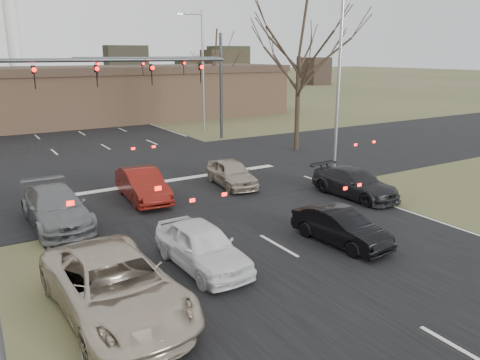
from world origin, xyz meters
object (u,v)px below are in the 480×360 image
Objects in this scene: building at (83,94)px; car_red_ahead at (143,185)px; car_white_sedan at (202,246)px; car_charcoal_sedan at (355,183)px; mast_arm_near at (50,87)px; streetlight_right_far at (201,65)px; car_black_hatch at (341,227)px; car_grey_ahead at (56,207)px; streetlight_right_near at (337,71)px; car_silver_ahead at (232,173)px; mast_arm_far at (188,74)px; car_silver_suv at (115,286)px.

building is 27.79m from car_red_ahead.
car_white_sedan reaches higher than car_charcoal_sedan.
building is 3.50× the size of mast_arm_near.
car_white_sedan is at bearing -166.18° from car_charcoal_sedan.
car_charcoal_sedan is (-2.82, -21.10, -4.93)m from streetlight_right_far.
car_white_sedan is 0.96× the size of car_red_ahead.
car_grey_ahead is (-8.12, 7.15, 0.11)m from car_black_hatch.
streetlight_right_near reaches higher than car_silver_ahead.
mast_arm_far is at bearing 47.05° from car_grey_ahead.
car_charcoal_sedan is 9.81m from car_red_ahead.
car_grey_ahead is at bearing -131.76° from mast_arm_far.
car_silver_suv reaches higher than car_silver_ahead.
car_charcoal_sedan is at bearing -88.94° from mast_arm_far.
mast_arm_near is 2.70× the size of car_charcoal_sedan.
car_black_hatch is at bearing -42.54° from car_grey_ahead.
car_red_ahead reaches higher than car_white_sedan.
streetlight_right_near reaches higher than car_charcoal_sedan.
car_red_ahead is (0.88, 7.64, 0.01)m from car_white_sedan.
streetlight_right_near is at bearing 56.95° from car_charcoal_sedan.
building is 10.18× the size of car_white_sedan.
car_grey_ahead is at bearing -130.97° from streetlight_right_far.
building is 37.36m from car_silver_suv.
streetlight_right_near reaches higher than car_red_ahead.
building is 32.47m from car_charcoal_sedan.
car_black_hatch is at bearing -56.52° from mast_arm_near.
streetlight_right_near is at bearing 2.69° from car_silver_ahead.
car_red_ahead is at bearing -98.55° from building.
car_black_hatch is 0.75× the size of car_grey_ahead.
car_grey_ahead is (-12.31, -13.78, -4.29)m from mast_arm_far.
streetlight_right_near is at bearing 0.82° from car_red_ahead.
car_silver_ahead is (-3.64, -12.50, -4.35)m from mast_arm_far.
streetlight_right_near is 2.23× the size of car_charcoal_sedan.
car_silver_suv is 1.33× the size of car_red_ahead.
car_silver_suv reaches higher than car_charcoal_sedan.
car_grey_ahead is (-3.12, 6.27, 0.02)m from car_white_sedan.
mast_arm_near is 2.91× the size of car_white_sedan.
streetlight_right_near is 1.00× the size of streetlight_right_far.
mast_arm_near reaches higher than car_red_ahead.
car_silver_suv is (-0.91, -11.41, -4.27)m from mast_arm_near.
streetlight_right_far is 30.13m from car_silver_suv.
car_charcoal_sedan is at bearing -15.89° from car_grey_ahead.
car_white_sedan is 9.37m from car_silver_ahead.
streetlight_right_far reaches higher than mast_arm_far.
mast_arm_near is 1.21× the size of streetlight_right_near.
mast_arm_far is 2.48× the size of car_charcoal_sedan.
streetlight_right_far is at bearing 51.89° from mast_arm_far.
car_black_hatch is 8.45m from car_silver_ahead.
car_charcoal_sedan is at bearing 16.15° from car_silver_suv.
car_charcoal_sedan is at bearing -42.00° from car_silver_ahead.
mast_arm_near is at bearing -138.78° from mast_arm_far.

